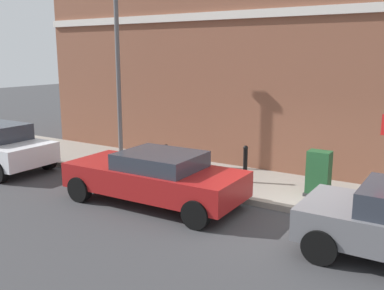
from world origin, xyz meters
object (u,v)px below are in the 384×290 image
(bollard_far_kerb, at_px, (166,161))
(lamppost, at_px, (118,65))
(bollard_near_cabinet, at_px, (245,163))
(utility_cabinet, at_px, (319,175))
(car_red, at_px, (155,176))

(bollard_far_kerb, distance_m, lamppost, 3.68)
(bollard_near_cabinet, relative_size, bollard_far_kerb, 1.00)
(utility_cabinet, bearing_deg, lamppost, 90.33)
(bollard_far_kerb, xyz_separation_m, lamppost, (0.89, 2.46, 2.60))
(car_red, xyz_separation_m, utility_cabinet, (2.30, -3.34, -0.02))
(utility_cabinet, bearing_deg, bollard_near_cabinet, 87.21)
(utility_cabinet, distance_m, bollard_near_cabinet, 2.05)
(bollard_near_cabinet, distance_m, lamppost, 5.11)
(utility_cabinet, bearing_deg, car_red, 124.53)
(bollard_near_cabinet, bearing_deg, car_red, 151.78)
(bollard_near_cabinet, height_order, lamppost, lamppost)
(utility_cabinet, relative_size, bollard_near_cabinet, 1.11)
(bollard_far_kerb, bearing_deg, bollard_near_cabinet, -62.11)
(bollard_near_cabinet, distance_m, bollard_far_kerb, 2.19)
(utility_cabinet, relative_size, lamppost, 0.20)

